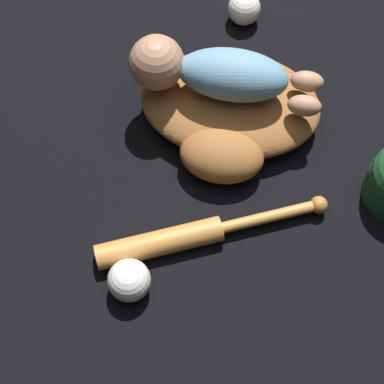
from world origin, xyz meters
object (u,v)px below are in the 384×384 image
Objects in this scene: baseball_bat at (184,237)px; baseball_spare at (245,9)px; baseball_glove at (229,112)px; baseball at (129,280)px; baby_figure at (211,72)px.

baseball_spare is at bearing -97.78° from baseball_bat.
baseball_spare is (-0.02, -0.29, -0.01)m from baseball_glove.
baseball_bat is at bearing -131.55° from baseball.
baseball_glove is 0.11m from baby_figure.
baseball reaches higher than baseball_spare.
baseball reaches higher than baseball_bat.
baseball_bat is (0.02, 0.30, -0.12)m from baby_figure.
baby_figure reaches higher than baseball_glove.
baby_figure is at bearing -94.02° from baseball_bat.
baseball_glove is at bearing 149.79° from baby_figure.
baby_figure is at bearing -30.21° from baseball_glove.
baseball is at bearing 48.45° from baseball_bat.
baseball_bat is 5.79× the size of baseball_spare.
baseball_glove is 4.91× the size of baseball.
baseball_spare is (-0.06, -0.27, -0.10)m from baby_figure.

